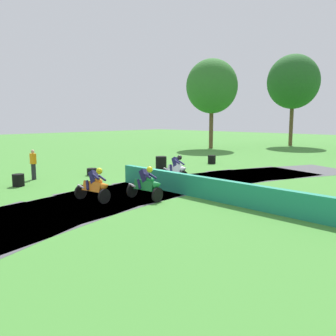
{
  "coord_description": "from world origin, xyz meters",
  "views": [
    {
      "loc": [
        11.9,
        -11.64,
        3.35
      ],
      "look_at": [
        0.06,
        0.74,
        0.9
      ],
      "focal_mm": 37.94,
      "sensor_mm": 36.0,
      "label": 1
    }
  ],
  "objects_px": {
    "motorcycle_chase_green": "(147,184)",
    "tire_stack_mid_b": "(92,172)",
    "motorcycle_lead_white": "(177,168)",
    "tire_stack_near": "(212,159)",
    "motorcycle_trailing_orange": "(95,185)",
    "track_marshal": "(33,165)",
    "tire_stack_far": "(18,180)",
    "tire_stack_mid_a": "(161,163)"
  },
  "relations": [
    {
      "from": "motorcycle_trailing_orange",
      "to": "tire_stack_mid_a",
      "type": "relative_size",
      "value": 2.09
    },
    {
      "from": "motorcycle_chase_green",
      "to": "tire_stack_mid_b",
      "type": "height_order",
      "value": "motorcycle_chase_green"
    },
    {
      "from": "tire_stack_mid_a",
      "to": "tire_stack_mid_b",
      "type": "bearing_deg",
      "value": -102.24
    },
    {
      "from": "motorcycle_lead_white",
      "to": "tire_stack_near",
      "type": "bearing_deg",
      "value": 112.09
    },
    {
      "from": "motorcycle_lead_white",
      "to": "tire_stack_mid_a",
      "type": "distance_m",
      "value": 4.48
    },
    {
      "from": "tire_stack_near",
      "to": "tire_stack_mid_a",
      "type": "height_order",
      "value": "tire_stack_mid_a"
    },
    {
      "from": "motorcycle_lead_white",
      "to": "track_marshal",
      "type": "height_order",
      "value": "track_marshal"
    },
    {
      "from": "tire_stack_mid_a",
      "to": "motorcycle_lead_white",
      "type": "bearing_deg",
      "value": -34.5
    },
    {
      "from": "tire_stack_near",
      "to": "tire_stack_mid_a",
      "type": "relative_size",
      "value": 0.75
    },
    {
      "from": "motorcycle_chase_green",
      "to": "tire_stack_mid_b",
      "type": "relative_size",
      "value": 2.98
    },
    {
      "from": "tire_stack_far",
      "to": "motorcycle_trailing_orange",
      "type": "bearing_deg",
      "value": 8.67
    },
    {
      "from": "motorcycle_chase_green",
      "to": "track_marshal",
      "type": "xyz_separation_m",
      "value": [
        -7.94,
        -0.99,
        0.16
      ]
    },
    {
      "from": "track_marshal",
      "to": "motorcycle_trailing_orange",
      "type": "bearing_deg",
      "value": -5.13
    },
    {
      "from": "motorcycle_chase_green",
      "to": "track_marshal",
      "type": "bearing_deg",
      "value": -172.91
    },
    {
      "from": "motorcycle_lead_white",
      "to": "motorcycle_trailing_orange",
      "type": "distance_m",
      "value": 5.86
    },
    {
      "from": "motorcycle_trailing_orange",
      "to": "tire_stack_near",
      "type": "bearing_deg",
      "value": 106.04
    },
    {
      "from": "tire_stack_mid_b",
      "to": "motorcycle_trailing_orange",
      "type": "bearing_deg",
      "value": -33.01
    },
    {
      "from": "tire_stack_near",
      "to": "tire_stack_mid_b",
      "type": "xyz_separation_m",
      "value": [
        -1.91,
        -9.08,
        -0.1
      ]
    },
    {
      "from": "tire_stack_mid_b",
      "to": "track_marshal",
      "type": "xyz_separation_m",
      "value": [
        -1.04,
        -3.02,
        0.62
      ]
    },
    {
      "from": "motorcycle_chase_green",
      "to": "tire_stack_mid_b",
      "type": "xyz_separation_m",
      "value": [
        -6.9,
        2.03,
        -0.46
      ]
    },
    {
      "from": "motorcycle_lead_white",
      "to": "tire_stack_near",
      "type": "relative_size",
      "value": 2.85
    },
    {
      "from": "tire_stack_far",
      "to": "track_marshal",
      "type": "distance_m",
      "value": 1.97
    },
    {
      "from": "tire_stack_near",
      "to": "motorcycle_trailing_orange",
      "type": "bearing_deg",
      "value": -73.96
    },
    {
      "from": "tire_stack_mid_a",
      "to": "track_marshal",
      "type": "relative_size",
      "value": 0.49
    },
    {
      "from": "motorcycle_lead_white",
      "to": "tire_stack_near",
      "type": "xyz_separation_m",
      "value": [
        -2.8,
        6.89,
        -0.34
      ]
    },
    {
      "from": "tire_stack_mid_b",
      "to": "tire_stack_near",
      "type": "bearing_deg",
      "value": 78.1
    },
    {
      "from": "motorcycle_trailing_orange",
      "to": "track_marshal",
      "type": "distance_m",
      "value": 6.63
    },
    {
      "from": "motorcycle_chase_green",
      "to": "motorcycle_trailing_orange",
      "type": "height_order",
      "value": "motorcycle_chase_green"
    },
    {
      "from": "tire_stack_mid_a",
      "to": "track_marshal",
      "type": "height_order",
      "value": "track_marshal"
    },
    {
      "from": "motorcycle_trailing_orange",
      "to": "tire_stack_near",
      "type": "height_order",
      "value": "motorcycle_trailing_orange"
    },
    {
      "from": "tire_stack_far",
      "to": "track_marshal",
      "type": "relative_size",
      "value": 0.37
    },
    {
      "from": "motorcycle_trailing_orange",
      "to": "track_marshal",
      "type": "height_order",
      "value": "track_marshal"
    },
    {
      "from": "motorcycle_lead_white",
      "to": "tire_stack_mid_a",
      "type": "xyz_separation_m",
      "value": [
        -3.69,
        2.53,
        -0.24
      ]
    },
    {
      "from": "motorcycle_chase_green",
      "to": "tire_stack_near",
      "type": "bearing_deg",
      "value": 114.2
    },
    {
      "from": "tire_stack_near",
      "to": "track_marshal",
      "type": "height_order",
      "value": "track_marshal"
    },
    {
      "from": "tire_stack_mid_b",
      "to": "tire_stack_far",
      "type": "xyz_separation_m",
      "value": [
        0.24,
        -4.42,
        0.1
      ]
    },
    {
      "from": "motorcycle_trailing_orange",
      "to": "tire_stack_mid_a",
      "type": "bearing_deg",
      "value": 118.57
    },
    {
      "from": "tire_stack_near",
      "to": "motorcycle_chase_green",
      "type": "bearing_deg",
      "value": -65.8
    },
    {
      "from": "motorcycle_chase_green",
      "to": "motorcycle_lead_white",
      "type": "bearing_deg",
      "value": 117.49
    },
    {
      "from": "tire_stack_mid_a",
      "to": "tire_stack_far",
      "type": "relative_size",
      "value": 1.33
    },
    {
      "from": "motorcycle_chase_green",
      "to": "tire_stack_near",
      "type": "relative_size",
      "value": 2.8
    },
    {
      "from": "motorcycle_lead_white",
      "to": "tire_stack_mid_b",
      "type": "height_order",
      "value": "motorcycle_lead_white"
    }
  ]
}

